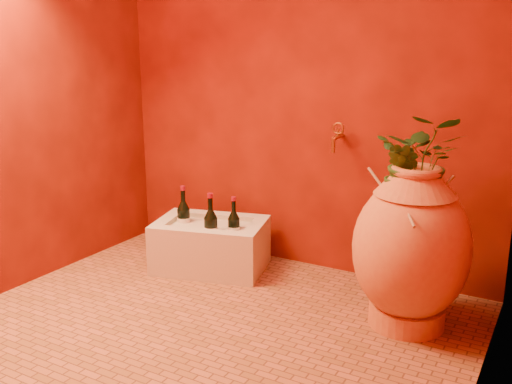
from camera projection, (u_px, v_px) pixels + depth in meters
The scene contains 12 objects.
floor at pixel (212, 324), 2.88m from camera, with size 2.50×2.50×0.00m, color brown.
wall_back at pixel (301, 66), 3.41m from camera, with size 2.50×0.02×2.50m, color #4F0E04.
wall_left at pixel (21, 67), 3.16m from camera, with size 0.02×2.00×2.50m, color #4F0E04.
wall_right at pixel (506, 81), 1.97m from camera, with size 0.02×2.00×2.50m, color #4F0E04.
amphora at pixel (411, 248), 2.79m from camera, with size 0.74×0.74×0.82m.
stone_basin at pixel (211, 246), 3.57m from camera, with size 0.76×0.62×0.31m.
wine_bottle_a at pixel (211, 229), 3.42m from camera, with size 0.09×0.09×0.35m.
wine_bottle_b at pixel (184, 220), 3.62m from camera, with size 0.08×0.08×0.34m.
wine_bottle_c at pixel (234, 229), 3.48m from camera, with size 0.08×0.08×0.31m.
wall_tap at pixel (337, 136), 3.30m from camera, with size 0.07×0.15×0.17m.
plant_main at pixel (421, 160), 2.70m from camera, with size 0.40×0.35×0.45m, color #1F4619.
plant_side at pixel (401, 175), 2.70m from camera, with size 0.17×0.14×0.31m, color #1F4619.
Camera 1 is at (1.49, -2.17, 1.37)m, focal length 40.00 mm.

